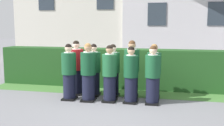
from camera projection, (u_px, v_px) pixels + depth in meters
name	position (u px, v px, depth m)	size (l,w,h in m)	color
ground_plane	(110.00, 101.00, 7.65)	(60.00, 60.00, 0.00)	slate
student_front_row_0	(69.00, 73.00, 7.78)	(0.42, 0.51, 1.60)	black
student_front_row_1	(88.00, 74.00, 7.64)	(0.43, 0.48, 1.63)	black
student_front_row_2	(110.00, 75.00, 7.57)	(0.41, 0.45, 1.58)	black
student_front_row_3	(131.00, 76.00, 7.46)	(0.40, 0.46, 1.56)	black
student_front_row_4	(153.00, 76.00, 7.35)	(0.41, 0.51, 1.59)	black
student_in_red_blazer	(77.00, 69.00, 8.36)	(0.43, 0.49, 1.66)	black
student_rear_row_1	(94.00, 71.00, 8.24)	(0.41, 0.51, 1.57)	black
student_rear_row_2	(113.00, 72.00, 8.15)	(0.41, 0.49, 1.57)	black
student_rear_row_3	(132.00, 70.00, 8.00)	(0.44, 0.55, 1.69)	black
student_rear_row_4	(154.00, 73.00, 7.90)	(0.41, 0.50, 1.59)	black
hedge	(122.00, 68.00, 9.33)	(8.65, 0.70, 1.32)	#214C1E
school_building_main	(185.00, 6.00, 14.87)	(6.59, 4.29, 6.12)	silver
lawn_strip	(117.00, 92.00, 8.65)	(8.65, 0.90, 0.01)	#477A38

